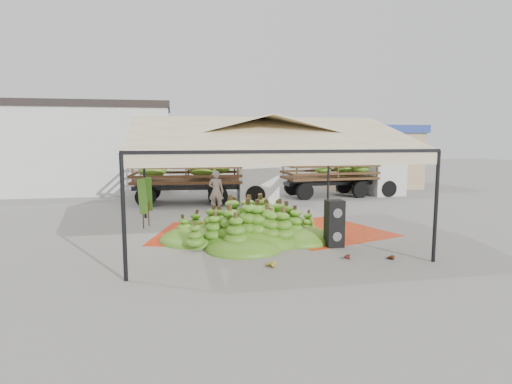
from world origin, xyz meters
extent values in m
plane|color=slate|center=(0.00, 0.00, 0.00)|extent=(90.00, 90.00, 0.00)
cylinder|color=black|center=(-4.00, -4.00, 1.50)|extent=(0.10, 0.10, 3.00)
cylinder|color=black|center=(4.00, -4.00, 1.50)|extent=(0.10, 0.10, 3.00)
cylinder|color=black|center=(-4.00, 4.00, 1.50)|extent=(0.10, 0.10, 3.00)
cylinder|color=black|center=(4.00, 4.00, 1.50)|extent=(0.10, 0.10, 3.00)
pyramid|color=beige|center=(0.00, 0.00, 3.50)|extent=(8.00, 8.00, 1.00)
cube|color=black|center=(0.00, 0.00, 3.00)|extent=(8.00, 8.00, 0.08)
cube|color=beige|center=(0.00, 0.00, 2.82)|extent=(8.00, 8.00, 0.36)
cube|color=silver|center=(-10.00, 14.00, 2.50)|extent=(14.00, 6.00, 5.00)
cube|color=black|center=(-10.00, 14.00, 5.20)|extent=(14.30, 6.30, 0.40)
cube|color=tan|center=(10.00, 13.00, 1.80)|extent=(6.00, 5.00, 3.60)
cube|color=navy|center=(10.00, 13.00, 3.85)|extent=(6.30, 5.30, 0.50)
cube|color=#D24113|center=(-1.46, 0.49, 0.01)|extent=(4.77, 4.64, 0.01)
cube|color=#D74314|center=(2.34, 0.21, 0.01)|extent=(5.05, 5.17, 0.01)
ellipsoid|color=#497919|center=(-0.38, -0.73, 0.63)|extent=(6.32, 5.36, 1.27)
ellipsoid|color=#B28923|center=(1.07, -1.81, 0.11)|extent=(0.52, 0.44, 0.22)
ellipsoid|color=gold|center=(-0.50, -3.67, 0.11)|extent=(0.55, 0.47, 0.22)
ellipsoid|color=#511712|center=(1.74, -3.29, 0.09)|extent=(0.50, 0.45, 0.19)
ellipsoid|color=#531D13|center=(2.91, -3.63, 0.09)|extent=(0.42, 0.36, 0.17)
ellipsoid|color=#3F821B|center=(-1.85, -1.44, 0.09)|extent=(0.50, 0.48, 0.18)
ellipsoid|color=#467418|center=(-0.08, -0.73, 2.62)|extent=(0.24, 0.24, 0.20)
ellipsoid|color=#467418|center=(1.42, -0.73, 2.62)|extent=(0.24, 0.24, 0.20)
ellipsoid|color=#467418|center=(2.92, -0.73, 2.62)|extent=(0.24, 0.24, 0.20)
cube|color=black|center=(1.97, -1.94, 0.36)|extent=(0.53, 0.46, 0.72)
cube|color=black|center=(1.97, -1.94, 1.08)|extent=(0.53, 0.46, 0.72)
imported|color=gray|center=(-0.95, 4.86, 0.94)|extent=(0.78, 0.63, 1.87)
cube|color=#4E2E1A|center=(-2.12, 7.83, 1.14)|extent=(5.61, 2.92, 0.13)
cube|color=silver|center=(1.45, 7.55, 1.25)|extent=(2.14, 2.53, 2.50)
cylinder|color=black|center=(-4.15, 6.91, 0.49)|extent=(1.00, 0.40, 0.98)
cylinder|color=black|center=(-3.98, 9.07, 0.49)|extent=(1.00, 0.40, 0.98)
cylinder|color=black|center=(-0.69, 6.63, 0.49)|extent=(1.00, 0.40, 0.98)
cylinder|color=black|center=(-0.52, 8.80, 0.49)|extent=(1.00, 0.40, 0.98)
cylinder|color=black|center=(1.15, 6.49, 0.49)|extent=(1.00, 0.40, 0.98)
cylinder|color=black|center=(1.32, 8.65, 0.49)|extent=(1.00, 0.40, 0.98)
ellipsoid|color=#457418|center=(-2.12, 7.83, 1.68)|extent=(4.48, 2.29, 0.76)
cube|color=gold|center=(-1.58, 7.79, 2.12)|extent=(2.34, 2.33, 0.27)
cube|color=#472B17|center=(5.85, 8.75, 1.07)|extent=(5.22, 2.62, 0.12)
cube|color=silver|center=(9.21, 8.94, 1.17)|extent=(1.96, 2.34, 2.35)
cylinder|color=black|center=(4.08, 7.63, 0.46)|extent=(0.93, 0.36, 0.92)
cylinder|color=black|center=(3.96, 9.67, 0.46)|extent=(0.93, 0.36, 0.92)
cylinder|color=black|center=(7.34, 7.82, 0.46)|extent=(0.93, 0.36, 0.92)
cylinder|color=black|center=(7.22, 9.85, 0.46)|extent=(0.93, 0.36, 0.92)
cylinder|color=black|center=(9.07, 7.91, 0.46)|extent=(0.93, 0.36, 0.92)
cylinder|color=black|center=(8.95, 9.95, 0.46)|extent=(0.93, 0.36, 0.92)
ellipsoid|color=#427819|center=(5.85, 8.75, 1.58)|extent=(4.17, 2.06, 0.71)
cube|color=gold|center=(6.36, 8.78, 1.99)|extent=(2.15, 2.14, 0.25)
camera|label=1|loc=(-2.89, -14.08, 3.35)|focal=30.00mm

